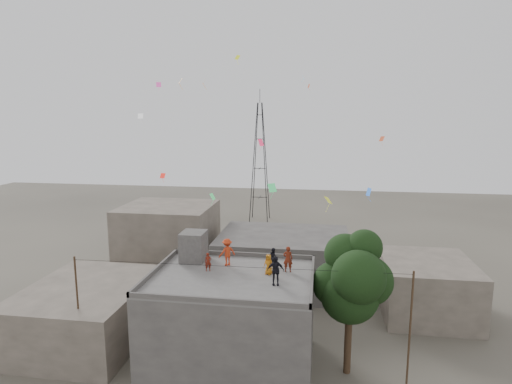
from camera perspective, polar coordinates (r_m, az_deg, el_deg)
ground at (r=29.65m, az=-3.12°, el=-22.24°), size 140.00×140.00×0.00m
main_building at (r=28.15m, az=-3.18°, el=-16.97°), size 10.00×8.00×6.10m
parapet at (r=26.86m, az=-3.25°, el=-10.87°), size 10.00×8.00×0.30m
stair_head_box at (r=29.74m, az=-8.32°, el=-7.15°), size 1.60×1.80×2.00m
neighbor_west at (r=34.04m, az=-21.50°, el=-14.68°), size 8.00×10.00×4.00m
neighbor_north at (r=40.91m, az=3.68°, el=-9.06°), size 12.00×9.00×5.00m
neighbor_northwest at (r=45.04m, az=-11.56°, el=-6.13°), size 9.00×8.00×7.00m
neighbor_east at (r=38.14m, az=21.77°, el=-11.68°), size 7.00×8.00×4.40m
tree at (r=27.03m, az=12.81°, el=-11.30°), size 4.90×4.60×9.10m
utility_line at (r=26.61m, az=-2.67°, el=-16.76°), size 20.12×0.62×7.40m
transmission_tower at (r=65.57m, az=0.50°, el=4.00°), size 2.97×2.97×20.01m
person_red_adult at (r=27.44m, az=4.28°, el=-8.91°), size 0.61×0.41×1.66m
person_orange_child at (r=27.01m, az=1.67°, el=-9.62°), size 0.74×0.62×1.29m
person_dark_child at (r=28.51m, az=2.34°, el=-8.63°), size 0.69×0.74×1.22m
person_dark_adult at (r=25.33m, az=2.61°, el=-10.43°), size 1.06×0.56×1.73m
person_orange_adult at (r=28.55m, az=-3.87°, el=-7.99°), size 1.34×1.25×1.82m
person_red_child at (r=27.74m, az=-6.39°, el=-9.26°), size 0.50×0.42×1.18m
kites at (r=31.51m, az=-0.07°, el=7.37°), size 20.87×17.07×10.69m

